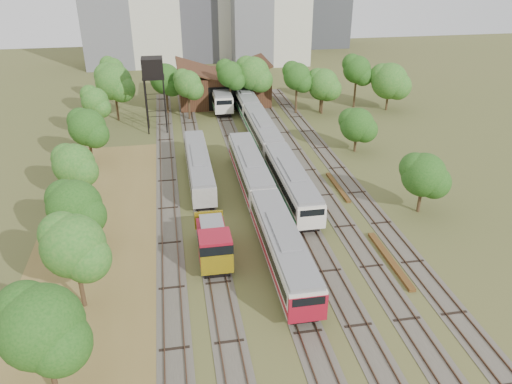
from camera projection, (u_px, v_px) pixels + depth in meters
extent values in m
plane|color=#475123|center=(318.00, 296.00, 41.63)|extent=(240.00, 240.00, 0.00)
cube|color=brown|center=(104.00, 263.00, 45.83)|extent=(14.00, 60.00, 0.04)
cube|color=#4C473D|center=(167.00, 181.00, 61.74)|extent=(2.60, 80.00, 0.06)
cube|color=#472D1E|center=(161.00, 180.00, 61.59)|extent=(0.08, 80.00, 0.14)
cube|color=#472D1E|center=(173.00, 180.00, 61.81)|extent=(0.08, 80.00, 0.14)
cube|color=#4C473D|center=(199.00, 178.00, 62.37)|extent=(2.60, 80.00, 0.06)
cube|color=#472D1E|center=(194.00, 178.00, 62.22)|extent=(0.08, 80.00, 0.14)
cube|color=#472D1E|center=(205.00, 177.00, 62.44)|extent=(0.08, 80.00, 0.14)
cube|color=#4C473D|center=(247.00, 175.00, 63.32)|extent=(2.60, 80.00, 0.06)
cube|color=#472D1E|center=(241.00, 175.00, 63.16)|extent=(0.08, 80.00, 0.14)
cube|color=#472D1E|center=(252.00, 174.00, 63.39)|extent=(0.08, 80.00, 0.14)
cube|color=#4C473D|center=(277.00, 173.00, 63.95)|extent=(2.60, 80.00, 0.06)
cube|color=#472D1E|center=(272.00, 172.00, 63.79)|extent=(0.08, 80.00, 0.14)
cube|color=#472D1E|center=(283.00, 171.00, 64.02)|extent=(0.08, 80.00, 0.14)
cube|color=#4C473D|center=(307.00, 170.00, 64.58)|extent=(2.60, 80.00, 0.06)
cube|color=#472D1E|center=(302.00, 170.00, 64.43)|extent=(0.08, 80.00, 0.14)
cube|color=#472D1E|center=(313.00, 169.00, 64.65)|extent=(0.08, 80.00, 0.14)
cube|color=#4C473D|center=(337.00, 168.00, 65.21)|extent=(2.60, 80.00, 0.06)
cube|color=#472D1E|center=(332.00, 168.00, 65.06)|extent=(0.08, 80.00, 0.14)
cube|color=#472D1E|center=(342.00, 167.00, 65.28)|extent=(0.08, 80.00, 0.14)
cube|color=black|center=(282.00, 262.00, 45.26)|extent=(2.26, 15.64, 0.82)
cube|color=silver|center=(283.00, 247.00, 44.50)|extent=(2.97, 17.00, 2.56)
cube|color=black|center=(283.00, 244.00, 44.37)|extent=(3.03, 15.64, 0.87)
cube|color=slate|center=(283.00, 233.00, 43.85)|extent=(2.74, 16.66, 0.37)
cube|color=maroon|center=(282.00, 253.00, 44.83)|extent=(3.03, 16.66, 0.46)
cube|color=maroon|center=(308.00, 309.00, 37.12)|extent=(3.01, 0.25, 2.31)
cube|color=black|center=(250.00, 181.00, 60.67)|extent=(2.26, 15.64, 0.82)
cube|color=silver|center=(250.00, 169.00, 59.92)|extent=(2.97, 17.00, 2.56)
cube|color=black|center=(250.00, 166.00, 59.78)|extent=(3.03, 15.64, 0.87)
cube|color=slate|center=(250.00, 157.00, 59.26)|extent=(2.74, 16.66, 0.37)
cube|color=maroon|center=(250.00, 174.00, 60.24)|extent=(3.03, 16.66, 0.46)
cube|color=black|center=(291.00, 195.00, 57.41)|extent=(2.23, 15.64, 0.81)
cube|color=silver|center=(291.00, 182.00, 56.66)|extent=(2.94, 17.00, 2.53)
cube|color=black|center=(291.00, 179.00, 56.53)|extent=(3.00, 15.64, 0.86)
cube|color=slate|center=(292.00, 170.00, 56.01)|extent=(2.70, 16.66, 0.36)
cube|color=#1C7138|center=(291.00, 187.00, 56.98)|extent=(3.00, 16.66, 0.46)
cube|color=silver|center=(312.00, 219.00, 49.28)|extent=(2.98, 0.25, 2.28)
cube|color=black|center=(262.00, 142.00, 72.82)|extent=(2.23, 15.64, 0.81)
cube|color=silver|center=(262.00, 131.00, 72.07)|extent=(2.94, 17.00, 2.53)
cube|color=black|center=(262.00, 129.00, 71.94)|extent=(3.00, 15.64, 0.86)
cube|color=slate|center=(262.00, 121.00, 71.42)|extent=(2.70, 16.66, 0.36)
cube|color=#1C7138|center=(262.00, 136.00, 72.39)|extent=(3.00, 16.66, 0.46)
cube|color=black|center=(244.00, 107.00, 88.23)|extent=(2.23, 15.64, 0.81)
cube|color=silver|center=(244.00, 98.00, 87.48)|extent=(2.94, 17.00, 2.53)
cube|color=black|center=(244.00, 96.00, 87.35)|extent=(3.00, 15.64, 0.86)
cube|color=slate|center=(244.00, 90.00, 86.83)|extent=(2.70, 16.66, 0.36)
cube|color=#1C7138|center=(244.00, 102.00, 87.80)|extent=(3.00, 16.66, 0.46)
cube|color=black|center=(219.00, 103.00, 90.44)|extent=(2.33, 14.72, 0.85)
cube|color=silver|center=(219.00, 94.00, 89.66)|extent=(3.07, 16.00, 2.64)
cube|color=black|center=(219.00, 92.00, 89.52)|extent=(3.13, 14.72, 0.90)
cube|color=slate|center=(219.00, 85.00, 88.99)|extent=(2.82, 15.68, 0.38)
cube|color=#1C7138|center=(219.00, 98.00, 89.99)|extent=(3.13, 15.68, 0.48)
cube|color=silver|center=(224.00, 107.00, 82.72)|extent=(3.11, 0.25, 2.38)
cube|color=black|center=(213.00, 251.00, 46.78)|extent=(2.30, 7.20, 0.94)
cube|color=maroon|center=(212.00, 236.00, 46.92)|extent=(2.62, 4.40, 1.57)
cube|color=maroon|center=(215.00, 249.00, 43.64)|extent=(2.83, 2.72, 2.83)
cube|color=black|center=(215.00, 243.00, 43.34)|extent=(2.88, 2.77, 0.94)
cube|color=gold|center=(217.00, 265.00, 42.76)|extent=(2.83, 0.20, 1.88)
cube|color=gold|center=(209.00, 220.00, 49.72)|extent=(2.83, 0.20, 1.88)
cube|color=slate|center=(212.00, 224.00, 45.44)|extent=(2.09, 3.60, 0.21)
cube|color=black|center=(199.00, 177.00, 61.95)|extent=(2.01, 16.56, 0.73)
cube|color=gray|center=(199.00, 166.00, 61.28)|extent=(2.65, 18.00, 2.29)
cube|color=black|center=(199.00, 164.00, 61.16)|extent=(2.71, 16.56, 0.78)
cube|color=slate|center=(198.00, 156.00, 60.69)|extent=(2.44, 17.64, 0.33)
cylinder|color=black|center=(146.00, 108.00, 75.08)|extent=(0.21, 0.21, 8.30)
cylinder|color=black|center=(165.00, 107.00, 75.53)|extent=(0.21, 0.21, 8.30)
cylinder|color=black|center=(147.00, 103.00, 77.55)|extent=(0.21, 0.21, 8.30)
cylinder|color=black|center=(165.00, 102.00, 77.99)|extent=(0.21, 0.21, 8.30)
cube|color=black|center=(153.00, 77.00, 74.64)|extent=(3.27, 3.27, 0.20)
cube|color=black|center=(152.00, 67.00, 73.97)|extent=(3.11, 3.11, 2.80)
cube|color=brown|center=(390.00, 260.00, 46.07)|extent=(0.62, 9.32, 0.31)
cube|color=brown|center=(338.00, 187.00, 59.93)|extent=(0.50, 7.93, 0.26)
cube|color=#3D2216|center=(223.00, 87.00, 91.32)|extent=(16.00, 11.00, 5.50)
cube|color=#3D2216|center=(200.00, 70.00, 89.19)|extent=(8.45, 11.55, 2.96)
cube|color=#3D2216|center=(244.00, 68.00, 90.45)|extent=(8.45, 11.55, 2.96)
cube|color=black|center=(227.00, 98.00, 86.77)|extent=(6.40, 0.15, 4.12)
cylinder|color=#382616|center=(52.00, 369.00, 31.53)|extent=(0.36, 0.36, 4.50)
sphere|color=#194913|center=(41.00, 327.00, 29.97)|extent=(5.26, 5.26, 5.26)
cylinder|color=#382616|center=(81.00, 283.00, 39.51)|extent=(0.36, 0.36, 4.50)
sphere|color=#194913|center=(73.00, 246.00, 37.95)|extent=(4.93, 4.93, 4.93)
cylinder|color=#382616|center=(79.00, 233.00, 47.23)|extent=(0.36, 0.36, 3.62)
sphere|color=#194913|center=(75.00, 207.00, 45.99)|extent=(5.06, 5.06, 5.06)
cylinder|color=#382616|center=(78.00, 186.00, 56.49)|extent=(0.36, 0.36, 3.45)
sphere|color=#194913|center=(74.00, 164.00, 55.30)|extent=(4.67, 4.67, 4.67)
cylinder|color=#382616|center=(91.00, 151.00, 65.17)|extent=(0.36, 0.36, 4.16)
sphere|color=#194913|center=(87.00, 127.00, 63.73)|extent=(4.76, 4.76, 4.76)
cylinder|color=#382616|center=(99.00, 126.00, 73.01)|extent=(0.36, 0.36, 4.83)
sphere|color=#194913|center=(95.00, 101.00, 71.34)|extent=(3.88, 3.88, 3.88)
cylinder|color=#382616|center=(117.00, 107.00, 82.11)|extent=(0.36, 0.36, 4.48)
sphere|color=#194913|center=(114.00, 86.00, 80.57)|extent=(4.16, 4.16, 4.16)
cylinder|color=#382616|center=(115.00, 90.00, 90.60)|extent=(0.36, 0.36, 4.86)
sphere|color=#194913|center=(112.00, 70.00, 88.92)|extent=(4.16, 4.16, 4.16)
cylinder|color=#382616|center=(117.00, 106.00, 81.85)|extent=(0.36, 0.36, 5.03)
sphere|color=#194913|center=(114.00, 82.00, 80.11)|extent=(5.86, 5.86, 5.86)
cylinder|color=#382616|center=(167.00, 100.00, 85.38)|extent=(0.36, 0.36, 4.67)
sphere|color=#194913|center=(165.00, 79.00, 83.77)|extent=(5.14, 5.14, 5.14)
cylinder|color=#382616|center=(189.00, 106.00, 82.48)|extent=(0.36, 0.36, 4.65)
sphere|color=#194913|center=(188.00, 84.00, 80.87)|extent=(4.41, 4.41, 4.41)
cylinder|color=#382616|center=(230.00, 98.00, 85.21)|extent=(0.36, 0.36, 5.31)
sphere|color=#194913|center=(230.00, 74.00, 83.38)|extent=(4.35, 4.35, 4.35)
cylinder|color=#382616|center=(253.00, 96.00, 86.78)|extent=(0.36, 0.36, 5.07)
sphere|color=#194913|center=(253.00, 74.00, 85.03)|extent=(5.69, 5.69, 5.69)
cylinder|color=#382616|center=(296.00, 99.00, 85.37)|extent=(0.36, 0.36, 5.00)
sphere|color=#194913|center=(297.00, 76.00, 83.64)|extent=(4.58, 4.58, 4.58)
cylinder|color=#382616|center=(322.00, 102.00, 85.33)|extent=(0.36, 0.36, 4.06)
sphere|color=#194913|center=(323.00, 84.00, 83.93)|extent=(5.13, 5.13, 5.13)
cylinder|color=#382616|center=(355.00, 92.00, 88.52)|extent=(0.36, 0.36, 5.28)
sphere|color=#194913|center=(357.00, 69.00, 86.70)|extent=(4.76, 4.76, 4.76)
cylinder|color=#382616|center=(387.00, 99.00, 87.20)|extent=(0.36, 0.36, 4.04)
sphere|color=#194913|center=(389.00, 81.00, 85.80)|extent=(6.18, 6.18, 6.18)
cylinder|color=#382616|center=(420.00, 197.00, 53.96)|extent=(0.36, 0.36, 3.47)
sphere|color=#194913|center=(424.00, 175.00, 52.76)|extent=(4.71, 4.71, 4.71)
cylinder|color=#382616|center=(355.00, 141.00, 69.90)|extent=(0.36, 0.36, 3.08)
sphere|color=#194913|center=(357.00, 125.00, 68.83)|extent=(4.70, 4.70, 4.70)
cylinder|color=#382616|center=(320.00, 103.00, 86.23)|extent=(0.36, 0.36, 3.38)
sphere|color=#194913|center=(321.00, 88.00, 85.06)|extent=(4.24, 4.24, 4.24)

